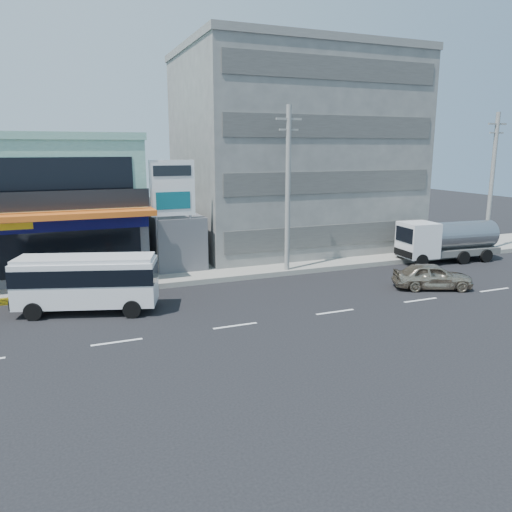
% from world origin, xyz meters
% --- Properties ---
extents(ground, '(120.00, 120.00, 0.00)m').
position_xyz_m(ground, '(0.00, 0.00, 0.00)').
color(ground, black).
rests_on(ground, ground).
extents(sidewalk, '(70.00, 5.00, 0.30)m').
position_xyz_m(sidewalk, '(5.00, 9.50, 0.15)').
color(sidewalk, gray).
rests_on(sidewalk, ground).
extents(shop_building, '(12.40, 11.70, 8.00)m').
position_xyz_m(shop_building, '(-8.00, 13.95, 4.00)').
color(shop_building, '#4A4A4F').
rests_on(shop_building, ground).
extents(concrete_building, '(16.00, 12.00, 14.00)m').
position_xyz_m(concrete_building, '(10.00, 15.00, 7.00)').
color(concrete_building, gray).
rests_on(concrete_building, ground).
extents(gap_structure, '(3.00, 6.00, 3.50)m').
position_xyz_m(gap_structure, '(0.00, 12.00, 1.75)').
color(gap_structure, '#4A4A4F').
rests_on(gap_structure, ground).
extents(satellite_dish, '(1.50, 1.50, 0.15)m').
position_xyz_m(satellite_dish, '(0.00, 11.00, 3.58)').
color(satellite_dish, slate).
rests_on(satellite_dish, gap_structure).
extents(billboard, '(2.60, 0.18, 6.90)m').
position_xyz_m(billboard, '(-0.50, 9.20, 4.93)').
color(billboard, gray).
rests_on(billboard, ground).
extents(utility_pole_near, '(1.60, 0.30, 10.00)m').
position_xyz_m(utility_pole_near, '(6.00, 7.40, 5.15)').
color(utility_pole_near, '#999993').
rests_on(utility_pole_near, ground).
extents(utility_pole_far, '(1.60, 0.30, 10.00)m').
position_xyz_m(utility_pole_far, '(22.00, 7.40, 5.15)').
color(utility_pole_far, '#999993').
rests_on(utility_pole_far, ground).
extents(minibus, '(6.71, 3.86, 2.67)m').
position_xyz_m(minibus, '(-5.77, 4.35, 1.60)').
color(minibus, silver).
rests_on(minibus, ground).
extents(sedan, '(4.51, 3.17, 1.43)m').
position_xyz_m(sedan, '(12.00, 1.50, 0.71)').
color(sedan, tan).
rests_on(sedan, ground).
extents(tanker_truck, '(7.20, 2.73, 2.78)m').
position_xyz_m(tanker_truck, '(17.39, 6.52, 1.49)').
color(tanker_truck, white).
rests_on(tanker_truck, ground).
extents(motorcycle_rider, '(1.86, 1.11, 2.25)m').
position_xyz_m(motorcycle_rider, '(-4.00, 6.07, 0.74)').
color(motorcycle_rider, '#5C1F0D').
rests_on(motorcycle_rider, ground).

